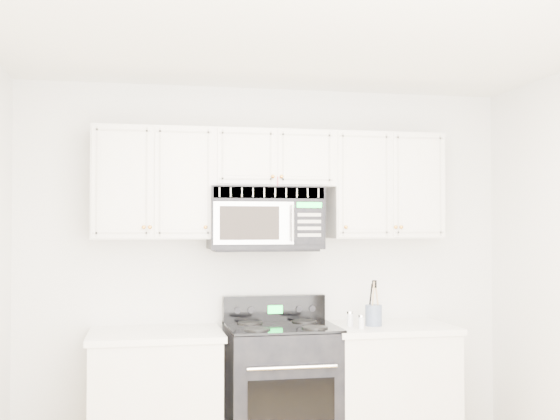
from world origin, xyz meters
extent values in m
cube|color=white|center=(0.00, 0.00, 2.60)|extent=(3.50, 3.50, 0.01)
cube|color=silver|center=(0.00, 1.75, 1.30)|extent=(3.50, 0.01, 2.60)
cube|color=silver|center=(0.00, -1.75, 1.30)|extent=(3.50, 0.01, 2.60)
cube|color=silver|center=(-0.80, 1.44, 0.44)|extent=(0.82, 0.63, 0.88)
cube|color=white|center=(-0.80, 1.44, 0.90)|extent=(0.86, 0.65, 0.04)
cube|color=silver|center=(0.80, 1.44, 0.44)|extent=(0.82, 0.63, 0.88)
cube|color=white|center=(0.80, 1.44, 0.90)|extent=(0.86, 0.65, 0.04)
cube|color=black|center=(0.04, 1.44, 0.46)|extent=(0.73, 0.63, 0.92)
cube|color=black|center=(0.04, 1.12, 0.45)|extent=(0.56, 0.01, 0.39)
cylinder|color=silver|center=(0.04, 1.09, 0.72)|extent=(0.58, 0.02, 0.02)
cube|color=black|center=(0.04, 1.44, 0.93)|extent=(0.73, 0.63, 0.02)
cube|color=black|center=(0.04, 1.71, 1.02)|extent=(0.73, 0.08, 0.19)
cube|color=#05D537|center=(0.04, 1.67, 1.02)|extent=(0.11, 0.00, 0.06)
cube|color=silver|center=(-0.82, 1.58, 1.90)|extent=(0.80, 0.33, 0.75)
cube|color=silver|center=(0.82, 1.58, 1.90)|extent=(0.80, 0.33, 0.75)
cube|color=silver|center=(0.00, 1.58, 2.08)|extent=(0.84, 0.33, 0.39)
sphere|color=gold|center=(-0.84, 1.40, 1.60)|extent=(0.03, 0.03, 0.03)
sphere|color=gold|center=(-0.48, 1.40, 1.60)|extent=(0.03, 0.03, 0.03)
sphere|color=gold|center=(0.48, 1.40, 1.60)|extent=(0.03, 0.03, 0.03)
sphere|color=gold|center=(0.84, 1.40, 1.60)|extent=(0.03, 0.03, 0.03)
sphere|color=gold|center=(-0.03, 1.40, 1.94)|extent=(0.03, 0.03, 0.03)
sphere|color=gold|center=(0.03, 1.40, 1.94)|extent=(0.03, 0.03, 0.03)
cylinder|color=red|center=(0.00, 1.40, 1.89)|extent=(0.01, 0.00, 0.10)
sphere|color=gold|center=(0.00, 1.40, 1.84)|extent=(0.03, 0.03, 0.03)
cube|color=black|center=(-0.06, 1.56, 1.66)|extent=(0.77, 0.39, 0.43)
cube|color=#B6B1A9|center=(-0.06, 1.37, 1.83)|extent=(0.75, 0.01, 0.08)
cube|color=#A5A5A5|center=(-0.16, 1.36, 1.63)|extent=(0.54, 0.01, 0.28)
cube|color=black|center=(-0.19, 1.35, 1.63)|extent=(0.40, 0.01, 0.22)
cube|color=black|center=(0.21, 1.36, 1.63)|extent=(0.21, 0.01, 0.28)
cube|color=#05D537|center=(0.21, 1.35, 1.75)|extent=(0.17, 0.00, 0.04)
cylinder|color=silver|center=(0.09, 1.32, 1.63)|extent=(0.02, 0.02, 0.24)
cylinder|color=slate|center=(0.68, 1.40, 0.99)|extent=(0.12, 0.12, 0.14)
cylinder|color=tan|center=(0.71, 1.40, 1.06)|extent=(0.01, 0.01, 0.25)
cylinder|color=black|center=(0.66, 1.43, 1.07)|extent=(0.01, 0.01, 0.27)
cylinder|color=tan|center=(0.66, 1.38, 1.08)|extent=(0.01, 0.01, 0.29)
cylinder|color=silver|center=(0.51, 1.42, 0.96)|extent=(0.04, 0.04, 0.09)
cylinder|color=silver|center=(0.51, 1.42, 1.01)|extent=(0.04, 0.04, 0.02)
cylinder|color=silver|center=(0.55, 1.28, 0.96)|extent=(0.04, 0.04, 0.08)
cylinder|color=silver|center=(0.55, 1.28, 1.01)|extent=(0.04, 0.04, 0.02)
camera|label=1|loc=(-0.90, -3.22, 1.61)|focal=45.00mm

